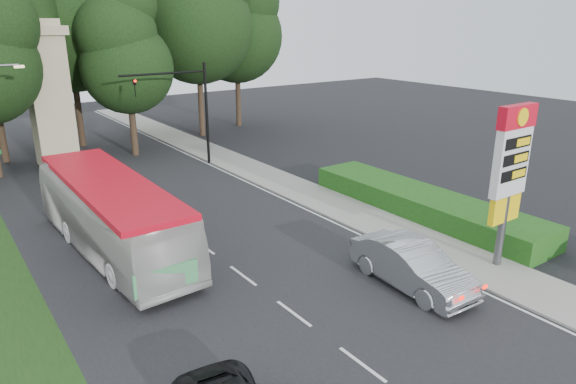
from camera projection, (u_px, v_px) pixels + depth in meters
ground at (374, 374)px, 15.12m from camera, size 120.00×120.00×0.00m
road_surface at (194, 240)px, 24.37m from camera, size 14.00×80.00×0.02m
sidewalk_right at (331, 203)px, 29.05m from camera, size 3.00×80.00×0.12m
hedge at (423, 203)px, 27.46m from camera, size 3.00×14.00×1.20m
gas_station_pylon at (511, 165)px, 20.34m from camera, size 2.10×0.45×6.85m
traffic_signal_mast at (189, 101)px, 35.28m from camera, size 6.10×0.35×7.20m
monument at (49, 94)px, 35.52m from camera, size 3.00×3.00×10.05m
tree_center_right at (65, 5)px, 39.15m from camera, size 9.24×9.24×18.15m
tree_east_near at (123, 23)px, 43.88m from camera, size 8.12×8.12×15.95m
tree_east_mid at (196, 2)px, 43.04m from camera, size 9.52×9.52×18.70m
tree_far_east at (236, 16)px, 47.66m from camera, size 8.68×8.68×17.05m
tree_monument_right at (126, 48)px, 37.25m from camera, size 6.72×6.72×13.20m
transit_bus at (112, 217)px, 22.59m from camera, size 3.51×12.29×3.38m
sedan_silver at (412, 265)px, 19.86m from camera, size 2.20×5.52×1.79m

